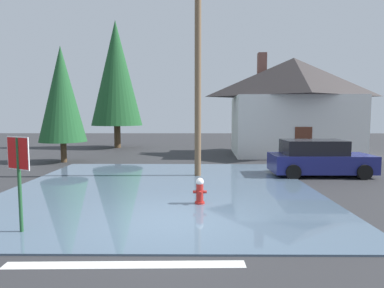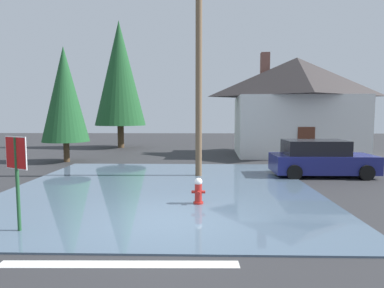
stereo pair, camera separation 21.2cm
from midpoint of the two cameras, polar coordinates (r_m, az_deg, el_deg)
ground_plane at (r=8.68m, az=-4.39°, el=-13.54°), size 80.00×80.00×0.10m
flood_puddle at (r=12.25m, az=-5.68°, el=-7.65°), size 11.01×11.59×0.04m
lane_stop_bar at (r=6.48m, az=-12.61°, el=-19.83°), size 4.40×0.40×0.01m
stop_sign_near at (r=8.44m, az=-28.59°, el=-3.19°), size 0.67×0.37×2.23m
fire_hydrant at (r=9.98m, az=0.75°, el=-8.30°), size 0.42×0.36×0.83m
utility_pole at (r=14.46m, az=0.60°, el=13.08°), size 1.60×0.28×9.10m
house at (r=23.24m, az=16.84°, el=6.53°), size 8.63×6.14×7.02m
parked_car at (r=15.69m, az=20.76°, el=-2.39°), size 4.39×2.13×1.60m
pine_tree_tall_left at (r=27.87m, az=-13.29°, el=11.85°), size 4.12×4.12×10.30m
pine_tree_mid_left at (r=20.16m, az=-22.02°, el=8.03°), size 2.64×2.64×6.59m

